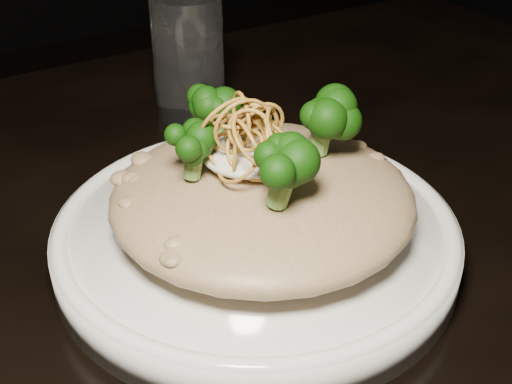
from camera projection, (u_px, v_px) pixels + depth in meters
table at (232, 331)px, 0.57m from camera, size 1.10×0.80×0.75m
plate at (256, 240)px, 0.50m from camera, size 0.28×0.28×0.03m
risotto at (262, 197)px, 0.48m from camera, size 0.21×0.21×0.05m
broccoli at (250, 134)px, 0.46m from camera, size 0.13×0.13×0.05m
cheese at (248, 153)px, 0.47m from camera, size 0.06×0.06×0.02m
shallots at (251, 124)px, 0.45m from camera, size 0.05×0.05×0.03m
drinking_glass at (188, 57)px, 0.68m from camera, size 0.08×0.08×0.12m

